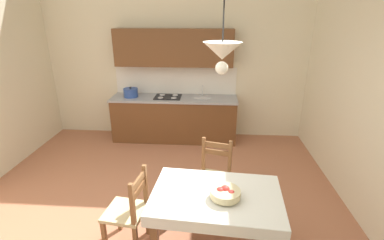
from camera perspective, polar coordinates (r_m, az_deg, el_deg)
ground_plane at (r=3.79m, az=-8.65°, el=-21.09°), size 5.82×6.42×0.10m
wall_back at (r=5.76m, az=-3.37°, el=17.17°), size 5.82×0.12×4.19m
kitchen_cabinetry at (r=5.66m, az=-3.66°, el=4.30°), size 2.50×0.63×2.20m
dining_table at (r=3.03m, az=4.88°, el=-16.83°), size 1.38×0.97×0.75m
dining_chair_tv_side at (r=3.30m, az=-12.72°, el=-17.60°), size 0.47×0.47×0.93m
dining_chair_kitchen_side at (r=3.79m, az=4.44°, el=-11.47°), size 0.51×0.51×0.93m
fruit_bowl at (r=2.87m, az=6.76°, el=-14.52°), size 0.30×0.30×0.12m
pendant_lamp at (r=2.36m, az=6.17°, el=13.55°), size 0.32×0.32×0.80m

